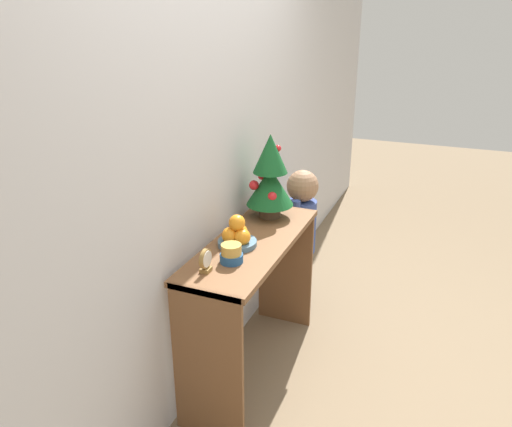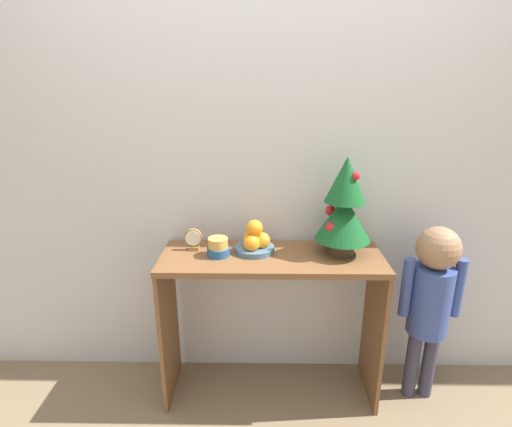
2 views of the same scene
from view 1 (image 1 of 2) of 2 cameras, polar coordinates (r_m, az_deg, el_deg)
The scene contains 8 objects.
ground_plane at distance 2.96m, azimuth 3.27°, elevation -18.09°, with size 12.00×12.00×0.00m, color #7A664C.
back_wall at distance 2.53m, azimuth -5.42°, elevation 6.83°, with size 7.00×0.05×2.50m, color silver.
console_table at distance 2.68m, azimuth -0.38°, elevation -7.01°, with size 1.09×0.39×0.81m.
mini_tree at distance 2.81m, azimuth 1.61°, elevation 4.26°, with size 0.27×0.27×0.48m.
fruit_bowl at distance 2.51m, azimuth -2.16°, elevation -2.52°, with size 0.20×0.20×0.17m.
singing_bowl at distance 2.35m, azimuth -2.83°, elevation -4.63°, with size 0.11×0.11×0.09m.
desk_clock at distance 2.27m, azimuth -5.77°, elevation -5.41°, with size 0.09×0.04×0.11m.
child_figure at distance 3.34m, azimuth 5.21°, elevation -0.76°, with size 0.31×0.21×0.97m.
Camera 1 is at (-2.17, -0.72, 1.89)m, focal length 35.00 mm.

